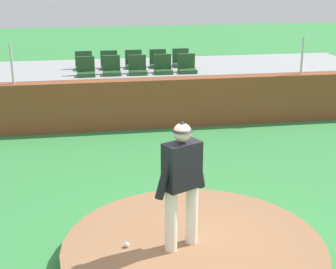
{
  "coord_description": "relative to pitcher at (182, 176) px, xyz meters",
  "views": [
    {
      "loc": [
        -1.4,
        -6.21,
        4.02
      ],
      "look_at": [
        0.0,
        2.25,
        1.17
      ],
      "focal_mm": 54.31,
      "sensor_mm": 36.0,
      "label": 1
    }
  ],
  "objects": [
    {
      "name": "stadium_chair_3",
      "position": [
        0.91,
        7.5,
        0.03
      ],
      "size": [
        0.48,
        0.44,
        0.5
      ],
      "rotation": [
        0.0,
        0.0,
        3.14
      ],
      "color": "#26522B",
      "rests_on": "bleacher_platform"
    },
    {
      "name": "stadium_chair_1",
      "position": [
        -0.5,
        7.52,
        0.03
      ],
      "size": [
        0.48,
        0.44,
        0.5
      ],
      "rotation": [
        0.0,
        0.0,
        3.14
      ],
      "color": "#26522B",
      "rests_on": "bleacher_platform"
    },
    {
      "name": "fence_post_left",
      "position": [
        -2.96,
        6.46,
        0.43
      ],
      "size": [
        0.06,
        0.06,
        0.98
      ],
      "primitive_type": "cylinder",
      "color": "silver",
      "rests_on": "brick_barrier"
    },
    {
      "name": "pitchers_mound",
      "position": [
        0.19,
        0.02,
        -1.2
      ],
      "size": [
        3.76,
        3.76,
        0.27
      ],
      "primitive_type": "cylinder",
      "color": "#8D6242",
      "rests_on": "ground_plane"
    },
    {
      "name": "stadium_chair_0",
      "position": [
        -1.19,
        7.48,
        0.03
      ],
      "size": [
        0.48,
        0.44,
        0.5
      ],
      "rotation": [
        0.0,
        0.0,
        3.14
      ],
      "color": "#26522B",
      "rests_on": "bleacher_platform"
    },
    {
      "name": "stadium_chair_7",
      "position": [
        0.2,
        8.39,
        0.03
      ],
      "size": [
        0.48,
        0.44,
        0.5
      ],
      "rotation": [
        0.0,
        0.0,
        3.14
      ],
      "color": "#26522B",
      "rests_on": "bleacher_platform"
    },
    {
      "name": "stadium_chair_6",
      "position": [
        -0.52,
        8.37,
        0.03
      ],
      "size": [
        0.48,
        0.44,
        0.5
      ],
      "rotation": [
        0.0,
        0.0,
        3.14
      ],
      "color": "#26522B",
      "rests_on": "bleacher_platform"
    },
    {
      "name": "stadium_chair_2",
      "position": [
        0.21,
        7.5,
        0.03
      ],
      "size": [
        0.48,
        0.44,
        0.5
      ],
      "rotation": [
        0.0,
        0.0,
        3.14
      ],
      "color": "#26522B",
      "rests_on": "bleacher_platform"
    },
    {
      "name": "stadium_chair_5",
      "position": [
        -1.24,
        8.4,
        0.03
      ],
      "size": [
        0.48,
        0.44,
        0.5
      ],
      "rotation": [
        0.0,
        0.0,
        3.14
      ],
      "color": "#26522B",
      "rests_on": "bleacher_platform"
    },
    {
      "name": "brick_barrier",
      "position": [
        0.19,
        6.46,
        -0.7
      ],
      "size": [
        15.65,
        0.4,
        1.28
      ],
      "primitive_type": "cube",
      "color": "brown",
      "rests_on": "ground_plane"
    },
    {
      "name": "fence_post_right",
      "position": [
        4.48,
        6.46,
        0.43
      ],
      "size": [
        0.06,
        0.06,
        0.98
      ],
      "primitive_type": "cylinder",
      "color": "silver",
      "rests_on": "brick_barrier"
    },
    {
      "name": "stadium_chair_8",
      "position": [
        0.91,
        8.38,
        0.03
      ],
      "size": [
        0.48,
        0.44,
        0.5
      ],
      "rotation": [
        0.0,
        0.0,
        3.14
      ],
      "color": "#26522B",
      "rests_on": "bleacher_platform"
    },
    {
      "name": "baseball",
      "position": [
        -0.76,
        0.09,
        -1.03
      ],
      "size": [
        0.07,
        0.07,
        0.07
      ],
      "primitive_type": "sphere",
      "color": "white",
      "rests_on": "pitchers_mound"
    },
    {
      "name": "bleacher_platform",
      "position": [
        0.19,
        8.48,
        -0.73
      ],
      "size": [
        13.46,
        3.02,
        1.22
      ],
      "primitive_type": "cube",
      "color": "#959798",
      "rests_on": "ground_plane"
    },
    {
      "name": "stadium_chair_4",
      "position": [
        1.58,
        7.48,
        0.03
      ],
      "size": [
        0.48,
        0.44,
        0.5
      ],
      "rotation": [
        0.0,
        0.0,
        3.14
      ],
      "color": "#26522B",
      "rests_on": "bleacher_platform"
    },
    {
      "name": "pitcher",
      "position": [
        0.0,
        0.0,
        0.0
      ],
      "size": [
        0.8,
        0.48,
        1.84
      ],
      "rotation": [
        0.0,
        0.0,
        0.46
      ],
      "color": "white",
      "rests_on": "pitchers_mound"
    },
    {
      "name": "ground_plane",
      "position": [
        0.19,
        0.02,
        -1.34
      ],
      "size": [
        60.0,
        60.0,
        0.0
      ],
      "primitive_type": "plane",
      "color": "#358440"
    },
    {
      "name": "stadium_chair_9",
      "position": [
        1.59,
        8.42,
        0.03
      ],
      "size": [
        0.48,
        0.44,
        0.5
      ],
      "rotation": [
        0.0,
        0.0,
        3.14
      ],
      "color": "#26522B",
      "rests_on": "bleacher_platform"
    }
  ]
}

